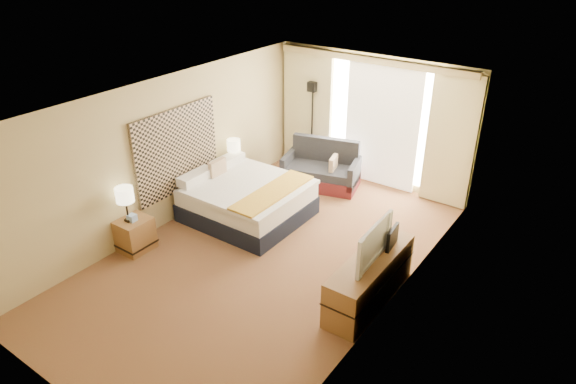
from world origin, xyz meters
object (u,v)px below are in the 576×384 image
Objects in this scene: lamp_left at (125,195)px; lamp_right at (234,146)px; television at (368,241)px; bed at (247,200)px; floor_lamp at (312,108)px; media_dresser at (370,279)px; nightstand_left at (135,235)px; nightstand_right at (235,180)px; desk_chair at (382,259)px; loveseat at (322,171)px.

lamp_right is at bearing 90.45° from lamp_left.
television is (3.68, 1.04, -0.02)m from lamp_left.
floor_lamp is at bearing 95.14° from bed.
lamp_left reaches higher than bed.
media_dresser is 0.92× the size of bed.
media_dresser is 3.94m from lamp_left.
lamp_left is (-0.61, -4.41, -0.35)m from floor_lamp.
nightstand_left is 2.50m from nightstand_right.
desk_chair is (-0.03, 0.41, 0.10)m from media_dresser.
desk_chair is 0.72m from television.
bed is at bearing 164.07° from media_dresser.
nightstand_left is 2.04m from bed.
nightstand_left is at bearing -88.92° from lamp_right.
floor_lamp is (-3.11, 3.30, 1.01)m from media_dresser.
bed is 3.04m from television.
media_dresser reaches higher than nightstand_right.
floor_lamp is at bearing 82.32° from nightstand_left.
bed is at bearing -84.86° from floor_lamp.
nightstand_left is at bearing -164.60° from desk_chair.
lamp_right is (-0.02, 2.61, -0.04)m from lamp_left.
loveseat reaches higher than nightstand_right.
loveseat is 0.86× the size of floor_lamp.
nightstand_left is 0.74m from lamp_left.
television is at bearing -17.34° from bed.
desk_chair is at bearing -8.24° from bed.
bed reaches higher than nightstand_left.
floor_lamp is 3.56× the size of lamp_right.
lamp_left is (-0.03, -0.06, 0.73)m from nightstand_left.
desk_chair reaches higher than nightstand_right.
loveseat is (1.22, 3.76, 0.03)m from nightstand_left.
desk_chair reaches higher than loveseat.
media_dresser is 4.65m from floor_lamp.
nightstand_right is 0.55× the size of desk_chair.
desk_chair is 1.01× the size of television.
lamp_left reaches higher than loveseat.
lamp_right is at bearing -151.71° from loveseat.
lamp_left reaches higher than lamp_right.
loveseat reaches higher than media_dresser.
bed is 1.95× the size of desk_chair.
lamp_left reaches higher than desk_chair.
lamp_left is (-3.70, -1.52, 0.56)m from desk_chair.
floor_lamp is at bearing 70.49° from lamp_right.
nightstand_left is at bearing -113.36° from bed.
lamp_left is at bearing -123.29° from loveseat.
television reaches higher than lamp_left.
desk_chair is 1.69× the size of lamp_left.
television is at bearing -47.66° from floor_lamp.
nightstand_right is 0.70m from lamp_right.
loveseat is 3.75m from television.
loveseat is at bearing 45.91° from nightstand_right.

